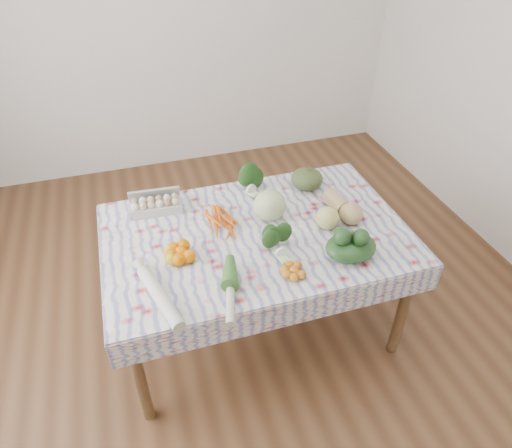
% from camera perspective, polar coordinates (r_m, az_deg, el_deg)
% --- Properties ---
extents(ground, '(4.50, 4.50, 0.00)m').
position_cam_1_polar(ground, '(3.05, 0.00, -12.26)').
color(ground, '#52321C').
rests_on(ground, ground).
extents(wall_back, '(4.00, 0.04, 2.80)m').
position_cam_1_polar(wall_back, '(4.26, -9.93, 24.67)').
color(wall_back, white).
rests_on(wall_back, ground).
extents(dining_table, '(1.60, 1.00, 0.75)m').
position_cam_1_polar(dining_table, '(2.56, 0.00, -2.50)').
color(dining_table, brown).
rests_on(dining_table, ground).
extents(tablecloth, '(1.66, 1.06, 0.01)m').
position_cam_1_polar(tablecloth, '(2.51, 0.00, -1.15)').
color(tablecloth, silver).
rests_on(tablecloth, dining_table).
extents(egg_carton, '(0.31, 0.14, 0.08)m').
position_cam_1_polar(egg_carton, '(2.70, -12.42, 2.19)').
color(egg_carton, '#B0B0AB').
rests_on(egg_carton, tablecloth).
extents(carrot_bunch, '(0.24, 0.22, 0.04)m').
position_cam_1_polar(carrot_bunch, '(2.54, -4.45, 0.02)').
color(carrot_bunch, orange).
rests_on(carrot_bunch, tablecloth).
extents(kale_bunch, '(0.20, 0.19, 0.15)m').
position_cam_1_polar(kale_bunch, '(2.80, -1.15, 5.44)').
color(kale_bunch, '#1C3E14').
rests_on(kale_bunch, tablecloth).
extents(kabocha_squash, '(0.25, 0.25, 0.13)m').
position_cam_1_polar(kabocha_squash, '(2.85, 6.39, 5.62)').
color(kabocha_squash, '#405126').
rests_on(kabocha_squash, tablecloth).
extents(cabbage, '(0.21, 0.21, 0.18)m').
position_cam_1_polar(cabbage, '(2.56, 1.73, 2.36)').
color(cabbage, '#B8CC86').
rests_on(cabbage, tablecloth).
extents(butternut_squash, '(0.17, 0.30, 0.13)m').
position_cam_1_polar(butternut_squash, '(2.65, 10.84, 2.25)').
color(butternut_squash, tan).
rests_on(butternut_squash, tablecloth).
extents(orange_cluster, '(0.24, 0.24, 0.07)m').
position_cam_1_polar(orange_cluster, '(2.36, -9.34, -3.50)').
color(orange_cluster, orange).
rests_on(orange_cluster, tablecloth).
extents(broccoli, '(0.16, 0.16, 0.11)m').
position_cam_1_polar(broccoli, '(2.35, 2.71, -2.53)').
color(broccoli, '#1E4415').
rests_on(broccoli, tablecloth).
extents(mandarin_cluster, '(0.17, 0.17, 0.05)m').
position_cam_1_polar(mandarin_cluster, '(2.26, 4.75, -5.75)').
color(mandarin_cluster, orange).
rests_on(mandarin_cluster, tablecloth).
extents(grapefruit, '(0.17, 0.17, 0.13)m').
position_cam_1_polar(grapefruit, '(2.54, 8.93, 0.72)').
color(grapefruit, '#C6C669').
rests_on(grapefruit, tablecloth).
extents(spinach_bag, '(0.33, 0.30, 0.12)m').
position_cam_1_polar(spinach_bag, '(2.37, 11.78, -2.84)').
color(spinach_bag, '#173415').
rests_on(spinach_bag, tablecloth).
extents(daikon, '(0.18, 0.44, 0.06)m').
position_cam_1_polar(daikon, '(2.16, -11.89, -8.95)').
color(daikon, silver).
rests_on(daikon, tablecloth).
extents(leek, '(0.14, 0.39, 0.04)m').
position_cam_1_polar(leek, '(2.16, -3.23, -8.36)').
color(leek, beige).
rests_on(leek, tablecloth).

